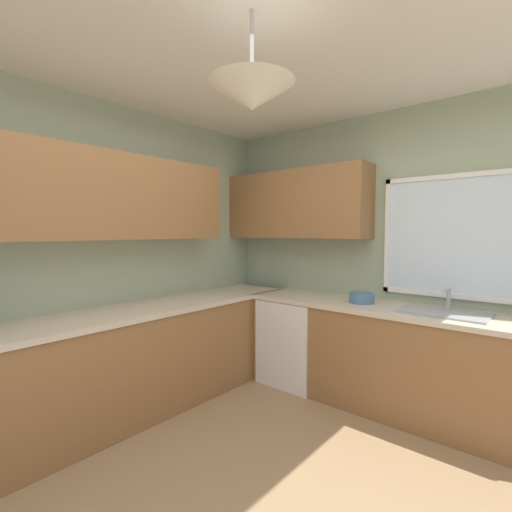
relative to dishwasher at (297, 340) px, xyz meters
name	(u,v)px	position (x,y,z in m)	size (l,w,h in m)	color
ground_plane	(252,509)	(0.79, -1.61, -0.42)	(8.60, 8.60, 0.00)	#997A56
room_shell	(222,188)	(0.01, -1.06, 1.43)	(3.65, 4.03, 2.68)	#9EAD8E
counter_run_left	(114,367)	(-0.66, -1.61, 0.02)	(0.65, 3.64, 0.88)	olive
counter_run_back	(398,359)	(1.00, 0.03, 0.02)	(2.74, 0.65, 0.88)	olive
dishwasher	(297,340)	(0.00, 0.00, 0.00)	(0.60, 0.60, 0.84)	white
sink_assembly	(443,312)	(1.34, 0.04, 0.47)	(0.64, 0.40, 0.19)	#9EA0A5
bowl	(362,298)	(0.67, 0.03, 0.51)	(0.22, 0.22, 0.09)	#4C7099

